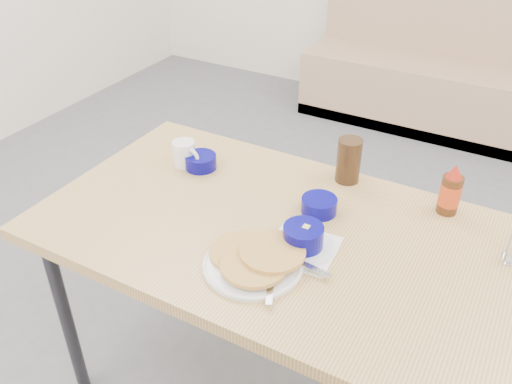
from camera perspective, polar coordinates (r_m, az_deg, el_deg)
The scene contains 9 objects.
booth_bench at distance 3.94m, azimuth 19.68°, elevation 11.42°, with size 1.90×0.56×1.22m.
dining_table at distance 1.61m, azimuth 2.17°, elevation -5.46°, with size 1.40×0.80×0.76m.
pancake_plate at distance 1.43m, azimuth -0.16°, elevation -7.20°, with size 0.26×0.26×0.05m.
coffee_mug at distance 1.86m, azimuth -7.50°, elevation 4.05°, with size 0.11×0.08×0.09m.
grits_setting at distance 1.48m, azimuth 4.96°, elevation -5.04°, with size 0.21×0.19×0.08m.
creamer_bowl at distance 1.85m, azimuth -5.83°, elevation 3.20°, with size 0.11×0.11×0.05m.
butter_bowl at distance 1.63m, azimuth 6.65°, elevation -1.42°, with size 0.11×0.11×0.05m.
amber_tumbler at distance 1.77m, azimuth 9.73°, elevation 3.30°, with size 0.08×0.08×0.15m, color #332010.
syrup_bottle at distance 1.69m, azimuth 19.79°, elevation 0.01°, with size 0.06×0.06×0.16m.
Camera 1 is at (0.56, -0.87, 1.71)m, focal length 38.00 mm.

